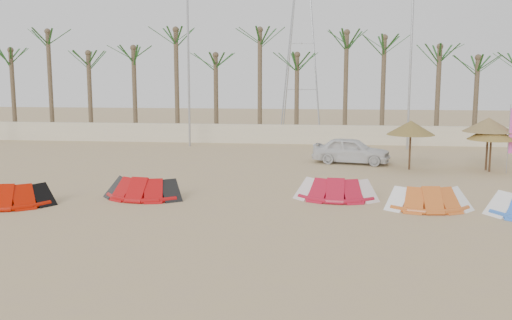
# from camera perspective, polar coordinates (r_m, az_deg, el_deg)

# --- Properties ---
(ground) EXTENTS (120.00, 120.00, 0.00)m
(ground) POSITION_cam_1_polar(r_m,az_deg,el_deg) (17.37, -2.28, -7.23)
(ground) COLOR tan
(ground) RESTS_ON ground
(boundary_wall) EXTENTS (60.00, 0.30, 1.30)m
(boundary_wall) POSITION_cam_1_polar(r_m,az_deg,el_deg) (38.81, 2.70, 2.60)
(boundary_wall) COLOR beige
(boundary_wall) RESTS_ON ground
(palm_line) EXTENTS (52.00, 4.00, 7.70)m
(palm_line) POSITION_cam_1_polar(r_m,az_deg,el_deg) (40.09, 3.88, 11.08)
(palm_line) COLOR brown
(palm_line) RESTS_ON ground
(lamp_b) EXTENTS (1.25, 0.14, 11.00)m
(lamp_b) POSITION_cam_1_polar(r_m,az_deg,el_deg) (37.51, -6.73, 10.17)
(lamp_b) COLOR #A5A8AD
(lamp_b) RESTS_ON ground
(lamp_c) EXTENTS (1.25, 0.14, 11.00)m
(lamp_c) POSITION_cam_1_polar(r_m,az_deg,el_deg) (36.92, 15.28, 9.95)
(lamp_c) COLOR #A5A8AD
(lamp_c) RESTS_ON ground
(pylon) EXTENTS (3.00, 3.00, 14.00)m
(pylon) POSITION_cam_1_polar(r_m,az_deg,el_deg) (44.79, 4.50, 2.56)
(pylon) COLOR #A5A8AD
(pylon) RESTS_ON ground
(kite_red_left) EXTENTS (3.52, 2.26, 0.90)m
(kite_red_left) POSITION_cam_1_polar(r_m,az_deg,el_deg) (22.60, -23.34, -3.11)
(kite_red_left) COLOR #AC1100
(kite_red_left) RESTS_ON ground
(kite_red_mid) EXTENTS (3.23, 1.90, 0.90)m
(kite_red_mid) POSITION_cam_1_polar(r_m,az_deg,el_deg) (22.44, -11.11, -2.64)
(kite_red_mid) COLOR #B20C0E
(kite_red_mid) RESTS_ON ground
(kite_red_right) EXTENTS (3.11, 1.72, 0.90)m
(kite_red_right) POSITION_cam_1_polar(r_m,az_deg,el_deg) (22.05, 7.98, -2.76)
(kite_red_right) COLOR #B4122A
(kite_red_right) RESTS_ON ground
(kite_orange) EXTENTS (3.04, 1.75, 0.90)m
(kite_orange) POSITION_cam_1_polar(r_m,az_deg,el_deg) (21.17, 16.82, -3.54)
(kite_orange) COLOR #D56123
(kite_orange) RESTS_ON ground
(parasol_left) EXTENTS (2.37, 2.37, 2.45)m
(parasol_left) POSITION_cam_1_polar(r_m,az_deg,el_deg) (29.16, 15.22, 3.13)
(parasol_left) COLOR #4C331E
(parasol_left) RESTS_ON ground
(parasol_mid) EXTENTS (2.27, 2.27, 2.28)m
(parasol_mid) POSITION_cam_1_polar(r_m,az_deg,el_deg) (29.74, 22.49, 2.55)
(parasol_mid) COLOR #4C331E
(parasol_mid) RESTS_ON ground
(parasol_right) EXTENTS (2.46, 2.46, 2.61)m
(parasol_right) POSITION_cam_1_polar(r_m,az_deg,el_deg) (30.17, 22.23, 3.28)
(parasol_right) COLOR #4C331E
(parasol_right) RESTS_ON ground
(car) EXTENTS (4.32, 2.47, 1.39)m
(car) POSITION_cam_1_polar(r_m,az_deg,el_deg) (30.68, 9.52, 0.95)
(car) COLOR silver
(car) RESTS_ON ground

